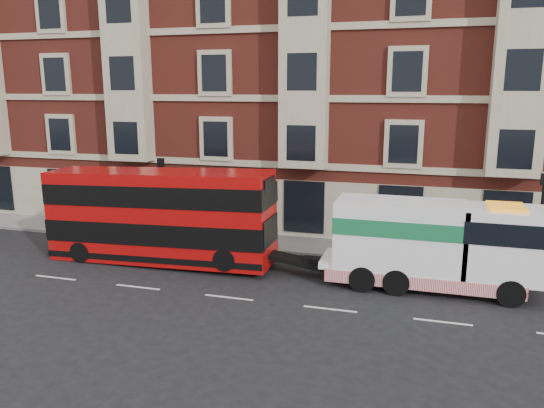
# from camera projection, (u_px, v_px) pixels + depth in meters

# --- Properties ---
(ground) EXTENTS (120.00, 120.00, 0.00)m
(ground) POSITION_uv_depth(u_px,v_px,m) (229.00, 298.00, 20.74)
(ground) COLOR black
(ground) RESTS_ON ground
(sidewalk) EXTENTS (90.00, 3.00, 0.15)m
(sidewalk) POSITION_uv_depth(u_px,v_px,m) (279.00, 243.00, 27.76)
(sidewalk) COLOR slate
(sidewalk) RESTS_ON ground
(victorian_terrace) EXTENTS (45.00, 12.00, 20.40)m
(victorian_terrace) POSITION_uv_depth(u_px,v_px,m) (320.00, 54.00, 32.52)
(victorian_terrace) COLOR maroon
(victorian_terrace) RESTS_ON ground
(lamp_post_west) EXTENTS (0.35, 0.15, 4.35)m
(lamp_post_west) POSITION_uv_depth(u_px,v_px,m) (162.00, 193.00, 27.61)
(lamp_post_west) COLOR black
(lamp_post_west) RESTS_ON sidewalk
(lamp_post_east) EXTENTS (0.35, 0.15, 4.35)m
(lamp_post_east) POSITION_uv_depth(u_px,v_px,m) (541.00, 215.00, 22.73)
(lamp_post_east) COLOR black
(lamp_post_east) RESTS_ON sidewalk
(double_decker_bus) EXTENTS (10.70, 2.46, 4.33)m
(double_decker_bus) POSITION_uv_depth(u_px,v_px,m) (159.00, 215.00, 24.51)
(double_decker_bus) COLOR #AB0909
(double_decker_bus) RESTS_ON ground
(tow_truck) EXTENTS (8.57, 2.53, 3.57)m
(tow_truck) POSITION_uv_depth(u_px,v_px,m) (430.00, 244.00, 21.33)
(tow_truck) COLOR white
(tow_truck) RESTS_ON ground
(pedestrian) EXTENTS (0.74, 0.59, 1.78)m
(pedestrian) POSITION_uv_depth(u_px,v_px,m) (137.00, 214.00, 29.95)
(pedestrian) COLOR #181A31
(pedestrian) RESTS_ON sidewalk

